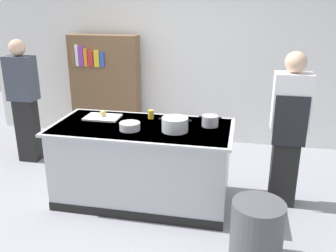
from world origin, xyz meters
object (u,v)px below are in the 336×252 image
Objects in this scene: person_chef at (288,128)px; person_guest at (24,99)px; onion at (103,113)px; mixing_bowl at (130,126)px; stock_pot at (175,124)px; bookshelf at (106,89)px; juice_cup at (151,114)px; sauce_pan at (210,121)px; trash_bin at (257,233)px.

person_chef is 3.50m from person_guest.
onion is 0.34× the size of mixing_bowl.
stock_pot is 0.48m from mixing_bowl.
onion is 1.71m from bookshelf.
juice_cup is 1.90m from bookshelf.
bookshelf is at bearing 110.20° from onion.
stock_pot is 2.43m from person_guest.
stock_pot reaches higher than juice_cup.
mixing_bowl is at bearing -159.98° from sauce_pan.
person_chef is (0.83, 0.08, -0.05)m from sauce_pan.
person_chef reaches higher than sauce_pan.
mixing_bowl is (-0.82, -0.30, -0.02)m from sauce_pan.
onion is 0.56m from juice_cup.
bookshelf is at bearing 150.26° from person_guest.
person_chef is (2.08, 0.04, -0.04)m from onion.
stock_pot is at bearing -145.54° from sauce_pan.
person_guest is at bearing 159.99° from stock_pot.
stock_pot is 2.41m from bookshelf.
person_chef and person_guest have the same top height.
person_guest is at bearing -126.83° from bookshelf.
juice_cup is (0.12, 0.43, 0.01)m from mixing_bowl.
mixing_bowl is 1.69m from person_chef.
stock_pot is 0.20× the size of person_guest.
mixing_bowl reaches higher than trash_bin.
sauce_pan is at bearing 84.33° from person_guest.
person_guest is 1.32m from bookshelf.
person_chef reaches higher than juice_cup.
person_guest reaches higher than bookshelf.
onion is 0.55m from mixing_bowl.
juice_cup is 0.06× the size of person_chef.
person_guest reaches higher than trash_bin.
trash_bin is (0.52, -1.00, -0.67)m from sauce_pan.
bookshelf reaches higher than stock_pot.
trash_bin is at bearing 166.00° from person_chef.
mixing_bowl is at bearing 152.38° from trash_bin.
bookshelf is at bearing 138.15° from sauce_pan.
sauce_pan reaches higher than onion.
person_guest reaches higher than juice_cup.
trash_bin is at bearing -27.62° from mixing_bowl.
mixing_bowl is at bearing -172.59° from stock_pot.
bookshelf reaches higher than sauce_pan.
person_chef is (1.65, 0.38, -0.03)m from mixing_bowl.
sauce_pan is 2.69m from person_guest.
sauce_pan is at bearing -10.36° from juice_cup.
bookshelf is (-2.36, 2.65, 0.56)m from trash_bin.
onion reaches higher than trash_bin.
onion is at bearing 178.08° from sauce_pan.
bookshelf is (-1.84, 1.65, -0.11)m from sauce_pan.
onion is 0.30× the size of sauce_pan.
mixing_bowl is 0.38× the size of trash_bin.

